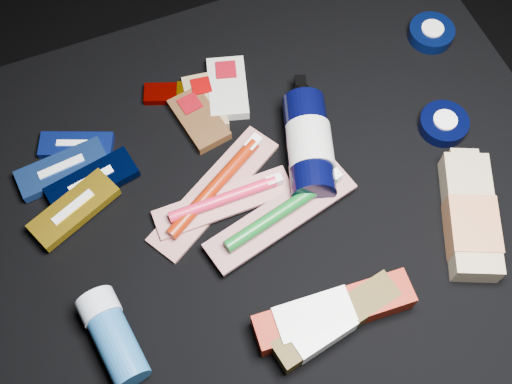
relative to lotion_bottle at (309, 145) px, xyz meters
name	(u,v)px	position (x,y,z in m)	size (l,w,h in m)	color
ground	(251,289)	(-0.11, -0.05, -0.43)	(3.00, 3.00, 0.00)	black
cloth_table	(250,255)	(-0.11, -0.05, -0.23)	(0.98, 0.78, 0.40)	black
luna_bar_0	(76,145)	(-0.32, 0.15, -0.03)	(0.12, 0.08, 0.01)	navy
luna_bar_1	(63,169)	(-0.35, 0.11, -0.02)	(0.14, 0.06, 0.02)	#1F4393
luna_bar_2	(92,182)	(-0.32, 0.07, -0.02)	(0.14, 0.07, 0.02)	black
luna_bar_3	(74,209)	(-0.35, 0.04, -0.02)	(0.14, 0.10, 0.02)	#B48914
clif_bar_0	(198,117)	(-0.13, 0.12, -0.02)	(0.07, 0.11, 0.02)	#4A2B15
clif_bar_1	(227,86)	(-0.07, 0.16, -0.02)	(0.09, 0.12, 0.02)	beige
clif_bar_2	(205,101)	(-0.11, 0.15, -0.02)	(0.07, 0.11, 0.02)	#91784E
power_bar	(184,93)	(-0.14, 0.18, -0.03)	(0.12, 0.07, 0.01)	#750200
lotion_bottle	(309,145)	(0.00, 0.00, 0.00)	(0.11, 0.21, 0.07)	black
cream_tin_upper	(431,33)	(0.29, 0.13, -0.02)	(0.08, 0.08, 0.02)	black
cream_tin_lower	(444,124)	(0.22, -0.03, -0.02)	(0.08, 0.08, 0.02)	black
bodywash_bottle	(470,218)	(0.17, -0.19, -0.01)	(0.13, 0.20, 0.04)	tan
deodorant_stick	(113,336)	(-0.35, -0.16, -0.01)	(0.07, 0.13, 0.05)	#20568C
toothbrush_pack_0	(216,188)	(-0.15, 0.00, -0.02)	(0.24, 0.17, 0.03)	#AFAAA4
toothbrush_pack_1	(225,200)	(-0.14, -0.03, -0.02)	(0.21, 0.05, 0.02)	silver
toothbrush_pack_2	(283,212)	(-0.08, -0.08, -0.01)	(0.24, 0.11, 0.03)	#A69E9A
toothpaste_carton_red	(326,314)	(-0.08, -0.24, -0.01)	(0.22, 0.06, 0.04)	maroon
toothpaste_carton_green	(331,325)	(-0.08, -0.26, -0.01)	(0.19, 0.07, 0.04)	#3C2D0C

